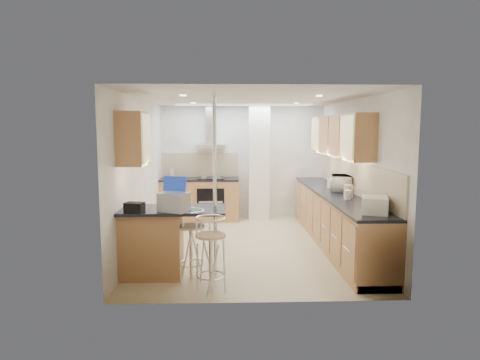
{
  "coord_description": "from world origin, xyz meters",
  "views": [
    {
      "loc": [
        -0.39,
        -7.16,
        2.04
      ],
      "look_at": [
        -0.13,
        0.2,
        1.12
      ],
      "focal_mm": 32.0,
      "sensor_mm": 36.0,
      "label": 1
    }
  ],
  "objects_px": {
    "bar_stool_near": "(191,244)",
    "bread_bin": "(375,205)",
    "bar_stool_end": "(211,255)",
    "microwave": "(342,183)",
    "laptop": "(174,202)"
  },
  "relations": [
    {
      "from": "microwave",
      "to": "laptop",
      "type": "xyz_separation_m",
      "value": [
        -2.7,
        -1.8,
        0.0
      ]
    },
    {
      "from": "microwave",
      "to": "laptop",
      "type": "relative_size",
      "value": 1.41
    },
    {
      "from": "bar_stool_near",
      "to": "bar_stool_end",
      "type": "relative_size",
      "value": 0.99
    },
    {
      "from": "microwave",
      "to": "bar_stool_near",
      "type": "xyz_separation_m",
      "value": [
        -2.49,
        -1.73,
        -0.58
      ]
    },
    {
      "from": "microwave",
      "to": "bar_stool_end",
      "type": "height_order",
      "value": "microwave"
    },
    {
      "from": "laptop",
      "to": "bar_stool_end",
      "type": "relative_size",
      "value": 0.37
    },
    {
      "from": "microwave",
      "to": "bar_stool_end",
      "type": "distance_m",
      "value": 3.19
    },
    {
      "from": "bread_bin",
      "to": "microwave",
      "type": "bearing_deg",
      "value": 105.2
    },
    {
      "from": "microwave",
      "to": "bread_bin",
      "type": "relative_size",
      "value": 1.25
    },
    {
      "from": "bar_stool_end",
      "to": "bread_bin",
      "type": "relative_size",
      "value": 2.39
    },
    {
      "from": "microwave",
      "to": "bar_stool_near",
      "type": "relative_size",
      "value": 0.53
    },
    {
      "from": "microwave",
      "to": "bar_stool_end",
      "type": "relative_size",
      "value": 0.52
    },
    {
      "from": "bar_stool_near",
      "to": "bar_stool_end",
      "type": "height_order",
      "value": "bar_stool_end"
    },
    {
      "from": "bar_stool_near",
      "to": "bread_bin",
      "type": "distance_m",
      "value": 2.47
    },
    {
      "from": "bar_stool_near",
      "to": "bread_bin",
      "type": "xyz_separation_m",
      "value": [
        2.4,
        -0.17,
        0.55
      ]
    }
  ]
}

